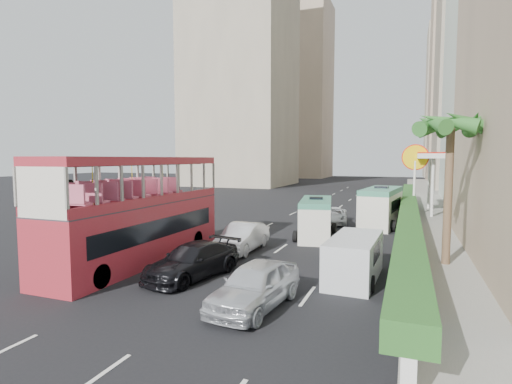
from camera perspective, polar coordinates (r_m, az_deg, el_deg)
The scene contains 20 objects.
ground_plane at distance 17.69m, azimuth -0.08°, elevation -11.56°, with size 200.00×200.00×0.00m, color black.
double_decker_bus at distance 20.08m, azimuth -16.30°, elevation -2.41°, with size 2.50×11.00×5.06m, color #AC2733.
car_silver_lane_a at distance 21.78m, azimuth -1.96°, elevation -8.44°, with size 1.57×4.51×1.49m, color silver.
car_silver_lane_b at distance 13.95m, azimuth -0.12°, elevation -16.13°, with size 1.81×4.49×1.53m, color silver.
car_black at distance 17.37m, azimuth -9.01°, elevation -11.94°, with size 1.97×4.85×1.41m, color black.
van_asset at distance 31.46m, azimuth 10.99°, elevation -4.41°, with size 2.01×4.36×1.21m, color silver.
minibus_near at distance 25.50m, azimuth 8.57°, elevation -3.75°, with size 1.83×5.50×2.44m, color silver.
minibus_far at distance 30.91m, azimuth 17.43°, elevation -2.07°, with size 2.11×6.34×2.81m, color silver.
panel_van_near at distance 17.14m, azimuth 13.88°, elevation -9.16°, with size 1.78×4.45×1.78m, color silver.
panel_van_far at distance 35.88m, azimuth 17.77°, elevation -1.85°, with size 1.95×4.87×1.95m, color silver.
sidewalk at distance 41.25m, azimuth 24.82°, elevation -2.47°, with size 6.00×120.00×0.18m, color #99968C.
kerb_wall at distance 30.16m, azimuth 20.94°, elevation -3.73°, with size 0.30×44.00×1.00m, color silver.
hedge at distance 30.05m, azimuth 20.99°, elevation -2.12°, with size 1.10×44.00×0.70m, color #2D6626.
palm_tree at distance 19.99m, azimuth 25.76°, elevation -0.28°, with size 0.36×0.36×6.40m, color brown.
shell_station at distance 39.12m, azimuth 26.61°, elevation 1.01°, with size 6.50×8.00×5.50m, color silver.
tower_mid at distance 77.44m, azimuth 30.80°, elevation 19.11°, with size 16.00×16.00×50.00m, color tan.
tower_far_a at distance 99.92m, azimuth 27.73°, elevation 14.05°, with size 14.00×14.00×44.00m, color tan.
tower_far_b at distance 121.29m, azimuth 26.44°, elevation 11.40°, with size 14.00×14.00×40.00m, color tan.
tower_left_a at distance 79.79m, azimuth -2.17°, elevation 20.06°, with size 18.00×18.00×52.00m, color tan.
tower_left_b at distance 110.99m, azimuth 6.14°, elevation 14.10°, with size 16.00×16.00×46.00m, color tan.
Camera 1 is at (6.08, -15.85, 4.98)m, focal length 28.00 mm.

